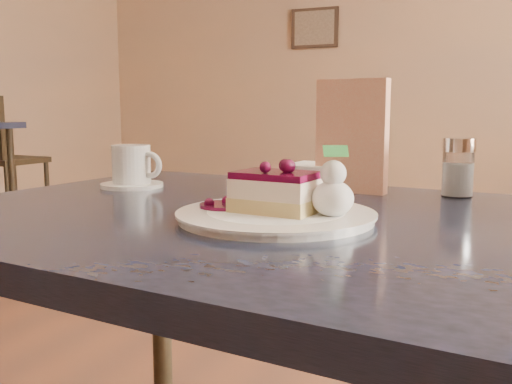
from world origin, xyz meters
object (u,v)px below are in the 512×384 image
at_px(coffee_set, 133,169).
at_px(dessert_plate, 276,216).
at_px(main_table, 290,264).
at_px(cheesecake_slice, 276,192).

bearing_deg(coffee_set, dessert_plate, -27.75).
distance_m(dessert_plate, coffee_set, 0.44).
height_order(main_table, dessert_plate, dessert_plate).
bearing_deg(main_table, cheesecake_slice, -90.00).
height_order(dessert_plate, coffee_set, coffee_set).
relative_size(cheesecake_slice, coffee_set, 0.92).
distance_m(dessert_plate, cheesecake_slice, 0.03).
height_order(main_table, coffee_set, coffee_set).
xyz_separation_m(main_table, cheesecake_slice, (-0.00, -0.05, 0.12)).
relative_size(main_table, dessert_plate, 4.45).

